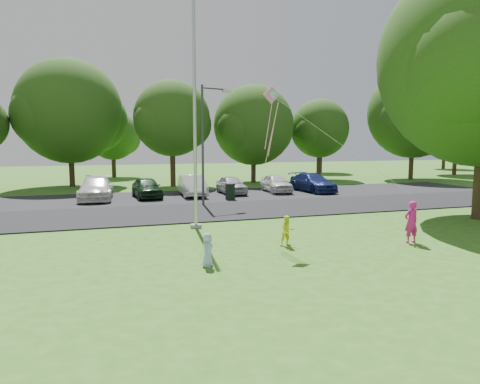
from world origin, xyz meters
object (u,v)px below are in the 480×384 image
object	(u,v)px
woman	(411,222)
child_yellow	(287,231)
child_blue	(207,250)
kite	(274,108)
flagpole	(195,130)
trash_can	(230,192)
street_lamp	(207,134)

from	to	relation	value
woman	child_yellow	distance (m)	4.56
child_blue	kite	xyz separation A→B (m)	(3.14, 2.57, 4.36)
flagpole	child_blue	xyz separation A→B (m)	(-0.90, -5.74, -3.66)
trash_can	child_yellow	distance (m)	12.24
woman	child_blue	world-z (taller)	woman
trash_can	kite	distance (m)	12.11
child_yellow	child_blue	world-z (taller)	child_yellow
flagpole	kite	xyz separation A→B (m)	(2.24, -3.18, 0.70)
flagpole	woman	size ratio (longest dim) A/B	6.47
flagpole	child_yellow	xyz separation A→B (m)	(2.39, -4.14, -3.62)
child_yellow	child_blue	distance (m)	3.66
trash_can	kite	xyz separation A→B (m)	(-1.69, -11.18, 4.33)
child_yellow	kite	bearing A→B (deg)	98.06
trash_can	kite	size ratio (longest dim) A/B	0.21
flagpole	child_yellow	distance (m)	6.00
street_lamp	child_yellow	bearing A→B (deg)	-102.61
child_yellow	trash_can	bearing A→B (deg)	81.92
trash_can	woman	bearing A→B (deg)	-77.55
trash_can	child_yellow	xyz separation A→B (m)	(-1.54, -12.14, 0.01)
trash_can	kite	bearing A→B (deg)	-98.61
street_lamp	kite	distance (m)	9.61
trash_can	child_blue	xyz separation A→B (m)	(-4.83, -13.74, -0.02)
woman	child_yellow	world-z (taller)	woman
flagpole	child_yellow	bearing A→B (deg)	-59.95
trash_can	flagpole	bearing A→B (deg)	-116.20
child_yellow	kite	xyz separation A→B (m)	(-0.15, 0.96, 4.32)
flagpole	child_yellow	world-z (taller)	flagpole
child_yellow	kite	size ratio (longest dim) A/B	0.22
trash_can	child_blue	distance (m)	14.57
street_lamp	child_yellow	distance (m)	11.14
flagpole	street_lamp	world-z (taller)	flagpole
street_lamp	kite	bearing A→B (deg)	-103.33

